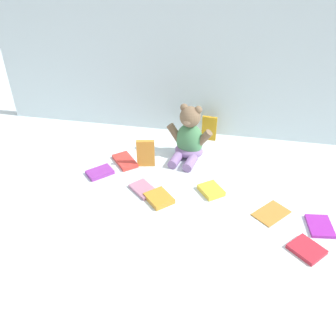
{
  "coord_description": "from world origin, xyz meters",
  "views": [
    {
      "loc": [
        0.24,
        -1.24,
        0.92
      ],
      "look_at": [
        0.02,
        -0.1,
        0.1
      ],
      "focal_mm": 40.09,
      "sensor_mm": 36.0,
      "label": 1
    }
  ],
  "objects_px": {
    "book_case_2": "(209,128)",
    "book_case_7": "(146,153)",
    "book_case_4": "(160,198)",
    "book_case_9": "(211,190)",
    "book_case_1": "(271,213)",
    "book_case_6": "(307,249)",
    "book_case_8": "(320,226)",
    "book_case_5": "(100,172)",
    "book_case_0": "(125,161)",
    "teddy_bear": "(189,139)",
    "book_case_3": "(143,189)"
  },
  "relations": [
    {
      "from": "book_case_0",
      "to": "book_case_2",
      "type": "xyz_separation_m",
      "value": [
        0.34,
        0.26,
        0.05
      ]
    },
    {
      "from": "book_case_8",
      "to": "teddy_bear",
      "type": "bearing_deg",
      "value": -42.42
    },
    {
      "from": "book_case_2",
      "to": "book_case_4",
      "type": "relative_size",
      "value": 1.2
    },
    {
      "from": "teddy_bear",
      "to": "book_case_1",
      "type": "bearing_deg",
      "value": -32.02
    },
    {
      "from": "book_case_2",
      "to": "book_case_5",
      "type": "bearing_deg",
      "value": -132.86
    },
    {
      "from": "book_case_0",
      "to": "book_case_5",
      "type": "relative_size",
      "value": 1.22
    },
    {
      "from": "book_case_1",
      "to": "book_case_6",
      "type": "distance_m",
      "value": 0.19
    },
    {
      "from": "book_case_4",
      "to": "book_case_9",
      "type": "xyz_separation_m",
      "value": [
        0.19,
        0.08,
        0.0
      ]
    },
    {
      "from": "book_case_8",
      "to": "book_case_6",
      "type": "bearing_deg",
      "value": 57.43
    },
    {
      "from": "book_case_2",
      "to": "book_case_7",
      "type": "height_order",
      "value": "book_case_7"
    },
    {
      "from": "teddy_bear",
      "to": "book_case_0",
      "type": "relative_size",
      "value": 1.93
    },
    {
      "from": "book_case_8",
      "to": "book_case_4",
      "type": "bearing_deg",
      "value": -11.19
    },
    {
      "from": "book_case_3",
      "to": "book_case_7",
      "type": "relative_size",
      "value": 0.83
    },
    {
      "from": "book_case_2",
      "to": "book_case_3",
      "type": "distance_m",
      "value": 0.49
    },
    {
      "from": "book_case_5",
      "to": "book_case_9",
      "type": "height_order",
      "value": "book_case_9"
    },
    {
      "from": "book_case_6",
      "to": "book_case_9",
      "type": "distance_m",
      "value": 0.41
    },
    {
      "from": "book_case_1",
      "to": "book_case_7",
      "type": "relative_size",
      "value": 0.97
    },
    {
      "from": "book_case_6",
      "to": "teddy_bear",
      "type": "bearing_deg",
      "value": 85.65
    },
    {
      "from": "book_case_2",
      "to": "book_case_3",
      "type": "xyz_separation_m",
      "value": [
        -0.21,
        -0.44,
        -0.05
      ]
    },
    {
      "from": "book_case_2",
      "to": "book_case_7",
      "type": "xyz_separation_m",
      "value": [
        -0.24,
        -0.28,
        0.01
      ]
    },
    {
      "from": "book_case_2",
      "to": "book_case_6",
      "type": "relative_size",
      "value": 1.18
    },
    {
      "from": "book_case_2",
      "to": "book_case_8",
      "type": "distance_m",
      "value": 0.69
    },
    {
      "from": "book_case_0",
      "to": "book_case_1",
      "type": "relative_size",
      "value": 0.99
    },
    {
      "from": "book_case_9",
      "to": "book_case_8",
      "type": "bearing_deg",
      "value": 125.08
    },
    {
      "from": "book_case_3",
      "to": "book_case_7",
      "type": "xyz_separation_m",
      "value": [
        -0.03,
        0.16,
        0.06
      ]
    },
    {
      "from": "book_case_5",
      "to": "teddy_bear",
      "type": "bearing_deg",
      "value": -104.09
    },
    {
      "from": "book_case_1",
      "to": "book_case_9",
      "type": "bearing_deg",
      "value": -159.73
    },
    {
      "from": "teddy_bear",
      "to": "book_case_6",
      "type": "distance_m",
      "value": 0.67
    },
    {
      "from": "book_case_4",
      "to": "book_case_5",
      "type": "xyz_separation_m",
      "value": [
        -0.28,
        0.12,
        -0.0
      ]
    },
    {
      "from": "book_case_2",
      "to": "book_case_4",
      "type": "distance_m",
      "value": 0.51
    },
    {
      "from": "book_case_5",
      "to": "book_case_2",
      "type": "bearing_deg",
      "value": -93.21
    },
    {
      "from": "book_case_4",
      "to": "book_case_6",
      "type": "relative_size",
      "value": 0.99
    },
    {
      "from": "book_case_9",
      "to": "book_case_3",
      "type": "bearing_deg",
      "value": -28.77
    },
    {
      "from": "book_case_1",
      "to": "book_case_2",
      "type": "bearing_deg",
      "value": 160.32
    },
    {
      "from": "book_case_5",
      "to": "book_case_6",
      "type": "xyz_separation_m",
      "value": [
        0.8,
        -0.28,
        -0.0
      ]
    },
    {
      "from": "book_case_6",
      "to": "book_case_5",
      "type": "bearing_deg",
      "value": 112.92
    },
    {
      "from": "book_case_8",
      "to": "book_case_9",
      "type": "relative_size",
      "value": 1.19
    },
    {
      "from": "book_case_1",
      "to": "book_case_4",
      "type": "bearing_deg",
      "value": -139.26
    },
    {
      "from": "book_case_4",
      "to": "book_case_0",
      "type": "bearing_deg",
      "value": 89.09
    },
    {
      "from": "book_case_0",
      "to": "book_case_5",
      "type": "height_order",
      "value": "same"
    },
    {
      "from": "book_case_1",
      "to": "book_case_3",
      "type": "relative_size",
      "value": 1.17
    },
    {
      "from": "book_case_3",
      "to": "book_case_9",
      "type": "bearing_deg",
      "value": 140.59
    },
    {
      "from": "book_case_0",
      "to": "book_case_2",
      "type": "distance_m",
      "value": 0.43
    },
    {
      "from": "teddy_bear",
      "to": "book_case_8",
      "type": "bearing_deg",
      "value": -24.6
    },
    {
      "from": "book_case_5",
      "to": "book_case_6",
      "type": "height_order",
      "value": "same"
    },
    {
      "from": "teddy_bear",
      "to": "book_case_1",
      "type": "xyz_separation_m",
      "value": [
        0.35,
        -0.32,
        -0.09
      ]
    },
    {
      "from": "book_case_7",
      "to": "book_case_8",
      "type": "distance_m",
      "value": 0.73
    },
    {
      "from": "book_case_7",
      "to": "book_case_0",
      "type": "bearing_deg",
      "value": 161.5
    },
    {
      "from": "book_case_0",
      "to": "book_case_3",
      "type": "distance_m",
      "value": 0.22
    },
    {
      "from": "book_case_0",
      "to": "book_case_5",
      "type": "xyz_separation_m",
      "value": [
        -0.08,
        -0.1,
        0.0
      ]
    }
  ]
}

